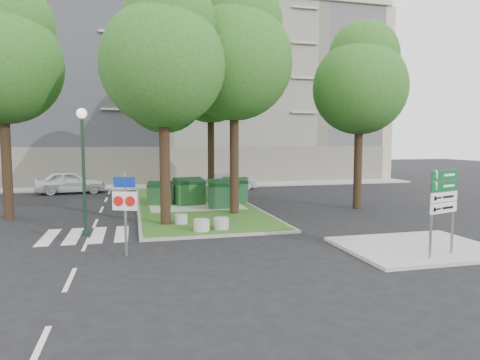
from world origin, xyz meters
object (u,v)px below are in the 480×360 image
object	(u,v)px
tree_median_mid	(166,82)
dumpster_b	(189,192)
traffic_sign_pole	(125,202)
bollard_left	(181,219)
tree_median_near_right	(236,51)
bollard_right	(221,223)
tree_street_right	(361,79)
bollard_mid	(202,225)
directional_sign	(443,199)
tree_median_far	(212,69)
car_silver	(232,182)
tree_street_left	(4,53)
dumpster_d	(235,190)
dumpster_c	(223,194)
tree_median_near_left	(165,53)
litter_bin	(216,195)
car_white	(71,182)
street_lamp	(83,156)
dumpster_a	(160,193)

from	to	relation	value
tree_median_mid	dumpster_b	size ratio (longest dim) A/B	5.51
traffic_sign_pole	bollard_left	bearing A→B (deg)	85.81
tree_median_near_right	bollard_right	bearing A→B (deg)	-112.20
tree_street_right	bollard_mid	bearing A→B (deg)	-155.09
tree_median_mid	directional_sign	bearing A→B (deg)	-62.01
tree_median_far	car_silver	xyz separation A→B (m)	(2.12, 3.44, -7.70)
tree_street_left	dumpster_b	size ratio (longest dim) A/B	6.07
tree_street_left	dumpster_d	distance (m)	13.54
tree_street_right	dumpster_b	size ratio (longest dim) A/B	5.55
bollard_right	directional_sign	bearing A→B (deg)	-44.14
dumpster_c	dumpster_d	world-z (taller)	dumpster_c
tree_street_left	traffic_sign_pole	size ratio (longest dim) A/B	4.06
tree_median_near_left	tree_street_left	distance (m)	7.83
tree_median_near_left	dumpster_b	bearing A→B (deg)	73.01
tree_street_left	litter_bin	size ratio (longest dim) A/B	14.35
tree_street_right	car_white	distance (m)	20.48
traffic_sign_pole	tree_median_near_left	bearing A→B (deg)	92.48
tree_median_near_right	tree_street_left	size ratio (longest dim) A/B	1.04
dumpster_c	bollard_mid	distance (m)	5.96
litter_bin	street_lamp	world-z (taller)	street_lamp
tree_street_left	dumpster_c	xyz separation A→B (m)	(10.24, 0.25, -6.81)
bollard_right	car_white	bearing A→B (deg)	117.05
tree_street_left	car_white	xyz separation A→B (m)	(1.32, 9.92, -6.86)
tree_median_far	bollard_mid	distance (m)	14.08
bollard_left	litter_bin	world-z (taller)	litter_bin
tree_median_near_left	tree_street_right	distance (m)	10.80
tree_street_left	litter_bin	bearing A→B (deg)	13.65
tree_street_right	car_white	xyz separation A→B (m)	(-16.18, 10.92, -6.19)
directional_sign	car_white	bearing A→B (deg)	104.83
dumpster_b	car_silver	world-z (taller)	dumpster_b
directional_sign	car_white	xyz separation A→B (m)	(-13.51, 20.71, -1.10)
dumpster_b	dumpster_d	bearing A→B (deg)	0.07
bollard_left	traffic_sign_pole	world-z (taller)	traffic_sign_pole
dumpster_c	bollard_right	bearing A→B (deg)	-95.57
tree_street_right	dumpster_c	xyz separation A→B (m)	(-7.26, 1.25, -6.14)
tree_median_near_right	tree_median_far	bearing A→B (deg)	88.47
dumpster_c	bollard_left	size ratio (longest dim) A/B	3.16
street_lamp	car_silver	xyz separation A→B (m)	(9.08, 13.86, -2.48)
tree_median_mid	street_lamp	size ratio (longest dim) A/B	2.03
dumpster_d	bollard_right	size ratio (longest dim) A/B	2.68
tree_median_far	traffic_sign_pole	distance (m)	16.43
bollard_left	dumpster_a	bearing A→B (deg)	95.02
dumpster_a	bollard_right	size ratio (longest dim) A/B	2.42
tree_median_mid	car_silver	distance (m)	10.50
tree_median_near_left	tree_street_right	world-z (taller)	tree_median_near_left
tree_street_left	bollard_left	world-z (taller)	tree_street_left
tree_street_left	tree_street_right	size ratio (longest dim) A/B	1.09
dumpster_b	litter_bin	size ratio (longest dim) A/B	2.37
tree_median_far	street_lamp	size ratio (longest dim) A/B	2.42
tree_median_far	dumpster_d	distance (m)	8.35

